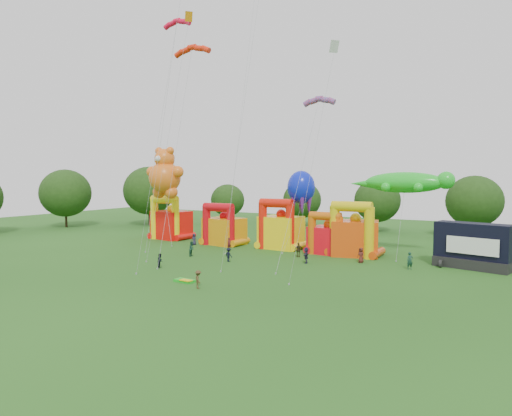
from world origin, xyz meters
The scene contains 24 objects.
ground centered at (0.00, 0.00, 0.00)m, with size 160.00×160.00×0.00m, color #204E16.
tree_ring centered at (-1.13, 0.59, 6.26)m, with size 119.38×121.44×12.07m.
bouncy_castle_0 centered at (-19.04, 27.76, 2.66)m, with size 6.27×5.40×7.04m.
bouncy_castle_1 centered at (-8.17, 26.72, 2.36)m, with size 6.20×5.39×6.22m.
bouncy_castle_2 centered at (0.85, 27.43, 2.67)m, with size 5.68×4.70×7.04m.
bouncy_castle_3 centered at (8.19, 26.59, 2.13)m, with size 5.13×4.35×5.55m.
bouncy_castle_4 centered at (11.63, 26.83, 2.64)m, with size 6.58×5.74×7.00m.
stage_trailer centered at (25.32, 25.46, 2.42)m, with size 8.22×4.72×5.02m.
teddy_bear_kite centered at (-16.21, 23.47, 8.42)m, with size 6.68×4.84×14.56m.
gecko_kite centered at (16.80, 30.56, 8.10)m, with size 13.22×8.32×10.78m.
octopus_kite centered at (3.51, 27.90, 7.11)m, with size 3.83×6.85×10.96m.
parafoil_kites centered at (-5.36, 15.34, 13.52)m, with size 24.08×14.77×32.15m.
diamond_kites centered at (-0.30, 14.55, 16.48)m, with size 22.04×21.38×42.43m.
folded_kite_bundle centered at (1.79, 4.81, 0.14)m, with size 2.07×1.21×0.31m.
spectator_0 centered at (-11.69, 24.30, 0.83)m, with size 0.81×0.53×1.66m, color #24233A.
spectator_1 centered at (-4.74, 23.00, 0.84)m, with size 0.61×0.40×1.68m, color #57181C.
spectator_2 centered at (-6.19, 16.51, 0.93)m, with size 0.91×0.71×1.87m, color #193F2E.
spectator_3 centered at (-0.11, 15.61, 0.83)m, with size 1.07×0.61×1.65m, color black.
spectator_4 centered at (5.83, 22.51, 0.91)m, with size 1.07×0.45×1.83m, color #392E17.
spectator_5 centered at (8.23, 19.21, 0.93)m, with size 1.73×0.55×1.86m, color #2A253E.
spectator_6 centered at (13.72, 22.56, 0.89)m, with size 0.87×0.56×1.78m, color #501E17.
spectator_7 centered at (19.45, 21.38, 0.95)m, with size 0.69×0.45×1.89m, color #193F2E.
spectator_8 centered at (-4.78, 8.91, 0.80)m, with size 0.78×0.60×1.60m, color black.
spectator_9 centered at (4.43, 3.39, 0.83)m, with size 1.08×0.62×1.66m, color #47371C.
Camera 1 is at (28.63, -29.36, 10.10)m, focal length 32.00 mm.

